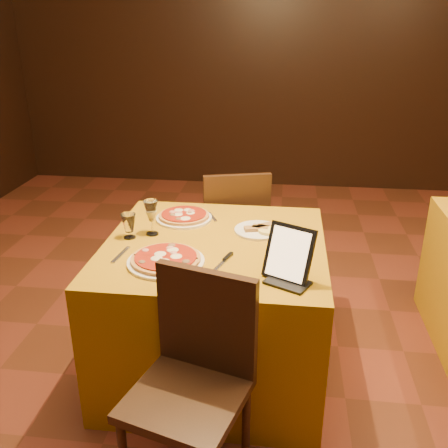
# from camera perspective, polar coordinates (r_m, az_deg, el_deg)

# --- Properties ---
(floor) EXTENTS (6.00, 7.00, 0.01)m
(floor) POSITION_cam_1_polar(r_m,az_deg,el_deg) (2.74, 5.44, -18.65)
(floor) COLOR #5E2D19
(floor) RESTS_ON ground
(wall_back) EXTENTS (6.00, 0.01, 2.80)m
(wall_back) POSITION_cam_1_polar(r_m,az_deg,el_deg) (5.58, 7.40, 18.31)
(wall_back) COLOR black
(wall_back) RESTS_ON floor
(main_table) EXTENTS (1.10, 1.10, 0.75)m
(main_table) POSITION_cam_1_polar(r_m,az_deg,el_deg) (2.69, -1.02, -9.38)
(main_table) COLOR #A9760A
(main_table) RESTS_ON floor
(chair_main_near) EXTENTS (0.46, 0.46, 0.91)m
(chair_main_near) POSITION_cam_1_polar(r_m,az_deg,el_deg) (2.02, -4.37, -19.19)
(chair_main_near) COLOR black
(chair_main_near) RESTS_ON floor
(chair_main_far) EXTENTS (0.56, 0.56, 0.91)m
(chair_main_far) POSITION_cam_1_polar(r_m,az_deg,el_deg) (3.38, 0.95, -0.82)
(chair_main_far) COLOR black
(chair_main_far) RESTS_ON floor
(pizza_near) EXTENTS (0.36, 0.36, 0.03)m
(pizza_near) POSITION_cam_1_polar(r_m,az_deg,el_deg) (2.31, -6.66, -4.11)
(pizza_near) COLOR white
(pizza_near) RESTS_ON main_table
(pizza_far) EXTENTS (0.31, 0.31, 0.03)m
(pizza_far) POSITION_cam_1_polar(r_m,az_deg,el_deg) (2.79, -4.60, 0.83)
(pizza_far) COLOR white
(pizza_far) RESTS_ON main_table
(cutlet_dish) EXTENTS (0.25, 0.25, 0.03)m
(cutlet_dish) POSITION_cam_1_polar(r_m,az_deg,el_deg) (2.63, 3.95, -0.60)
(cutlet_dish) COLOR white
(cutlet_dish) RESTS_ON main_table
(wine_glass) EXTENTS (0.10, 0.10, 0.19)m
(wine_glass) POSITION_cam_1_polar(r_m,az_deg,el_deg) (2.59, -8.29, 0.75)
(wine_glass) COLOR #C9C372
(wine_glass) RESTS_ON main_table
(water_glass) EXTENTS (0.09, 0.09, 0.13)m
(water_glass) POSITION_cam_1_polar(r_m,az_deg,el_deg) (2.58, -10.81, -0.24)
(water_glass) COLOR white
(water_glass) RESTS_ON main_table
(tablet) EXTENTS (0.23, 0.18, 0.24)m
(tablet) POSITION_cam_1_polar(r_m,az_deg,el_deg) (2.14, 7.43, -3.34)
(tablet) COLOR black
(tablet) RESTS_ON main_table
(knife) EXTENTS (0.09, 0.22, 0.01)m
(knife) POSITION_cam_1_polar(r_m,az_deg,el_deg) (2.27, -0.44, -4.73)
(knife) COLOR #B9B8C0
(knife) RESTS_ON main_table
(fork_near) EXTENTS (0.04, 0.18, 0.01)m
(fork_near) POSITION_cam_1_polar(r_m,az_deg,el_deg) (2.42, -11.71, -3.45)
(fork_near) COLOR #B8B7BE
(fork_near) RESTS_ON main_table
(fork_far) EXTENTS (0.08, 0.14, 0.01)m
(fork_far) POSITION_cam_1_polar(r_m,az_deg,el_deg) (2.82, -1.35, 0.81)
(fork_far) COLOR #ADAEB4
(fork_far) RESTS_ON main_table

